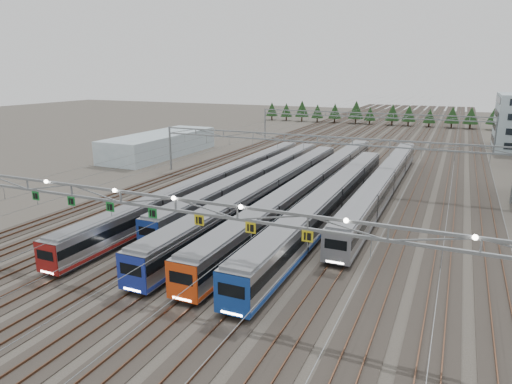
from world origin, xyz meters
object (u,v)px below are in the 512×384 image
at_px(gantry_near, 174,207).
at_px(train_f, 384,182).
at_px(west_shed, 160,144).
at_px(train_e, 330,201).
at_px(train_a, 218,182).
at_px(train_d, 313,185).
at_px(gantry_far, 370,119).
at_px(train_c, 269,191).
at_px(train_b, 256,179).
at_px(gantry_mid, 317,145).

bearing_deg(gantry_near, train_f, 73.02).
relative_size(gantry_near, west_shed, 1.88).
xyz_separation_m(train_e, gantry_near, (-6.80, -23.71, 4.92)).
distance_m(train_a, gantry_near, 30.34).
bearing_deg(west_shed, train_d, -26.76).
bearing_deg(gantry_far, gantry_near, -90.03).
relative_size(train_c, gantry_near, 1.02).
bearing_deg(west_shed, gantry_far, 40.79).
bearing_deg(gantry_near, train_c, 94.93).
height_order(train_d, gantry_near, gantry_near).
bearing_deg(gantry_far, train_c, -92.16).
height_order(train_a, train_b, train_b).
xyz_separation_m(train_d, gantry_mid, (-2.25, 8.94, 4.28)).
height_order(train_c, gantry_near, gantry_near).
height_order(train_c, gantry_mid, gantry_mid).
relative_size(train_e, gantry_near, 0.96).
bearing_deg(train_b, gantry_far, 82.85).
height_order(train_b, gantry_far, gantry_far).
xyz_separation_m(train_b, train_f, (18.00, 5.71, 0.09)).
bearing_deg(train_d, train_b, 179.33).
relative_size(train_c, gantry_mid, 1.02).
bearing_deg(gantry_near, train_d, 85.79).
bearing_deg(train_c, train_f, 40.34).
relative_size(train_f, west_shed, 1.89).
height_order(gantry_mid, west_shed, gantry_mid).
bearing_deg(gantry_far, train_b, -97.15).
relative_size(train_a, gantry_mid, 1.11).
bearing_deg(train_d, train_a, -165.64).
height_order(train_d, gantry_far, gantry_far).
relative_size(train_d, train_e, 1.26).
relative_size(train_a, train_c, 1.09).
distance_m(train_c, gantry_far, 59.79).
height_order(train_b, train_f, train_f).
relative_size(train_e, gantry_mid, 0.96).
height_order(train_e, gantry_near, gantry_near).
xyz_separation_m(train_d, gantry_near, (-2.30, -31.18, 4.98)).
height_order(train_a, train_c, train_c).
distance_m(train_a, train_e, 18.44).
height_order(train_f, gantry_near, gantry_near).
bearing_deg(gantry_mid, west_shed, 163.19).
height_order(train_a, gantry_far, gantry_far).
xyz_separation_m(train_f, gantry_mid, (-11.25, 3.13, 4.30)).
bearing_deg(gantry_mid, train_b, -127.37).
xyz_separation_m(train_c, gantry_near, (2.20, -25.52, 4.99)).
xyz_separation_m(train_a, west_shed, (-27.37, 24.07, 0.41)).
xyz_separation_m(train_c, train_f, (13.50, 11.47, -0.01)).
bearing_deg(train_c, gantry_far, 87.84).
height_order(train_d, train_f, train_d).
bearing_deg(gantry_near, gantry_mid, 89.93).
distance_m(gantry_mid, west_shed, 40.55).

